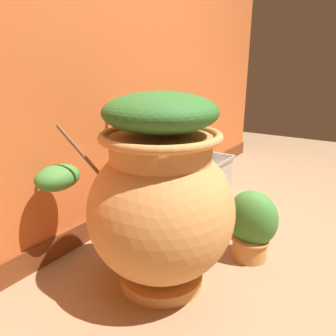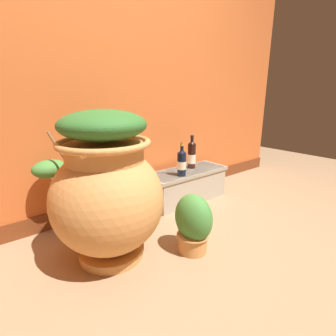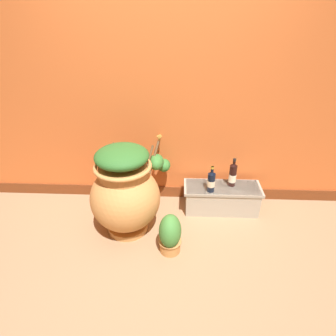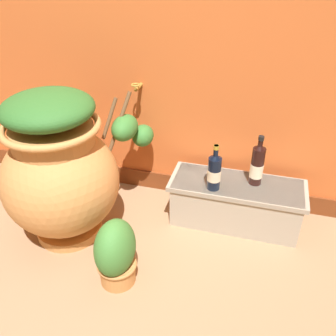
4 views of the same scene
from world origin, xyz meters
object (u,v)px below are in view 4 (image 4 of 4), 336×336
(wine_bottle_middle, at_px, (214,171))
(potted_shrub, at_px, (116,253))
(wine_bottle_left, at_px, (257,164))
(terracotta_urn, at_px, (61,169))

(wine_bottle_middle, distance_m, potted_shrub, 0.73)
(wine_bottle_middle, bearing_deg, wine_bottle_left, 27.21)
(wine_bottle_left, bearing_deg, potted_shrub, -132.81)
(terracotta_urn, height_order, potted_shrub, terracotta_urn)
(terracotta_urn, xyz_separation_m, potted_shrub, (0.43, -0.30, -0.25))
(wine_bottle_middle, xyz_separation_m, potted_shrub, (-0.40, -0.57, -0.22))
(terracotta_urn, distance_m, potted_shrub, 0.58)
(wine_bottle_middle, bearing_deg, potted_shrub, -125.30)
(potted_shrub, bearing_deg, terracotta_urn, 145.65)
(terracotta_urn, distance_m, wine_bottle_middle, 0.88)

